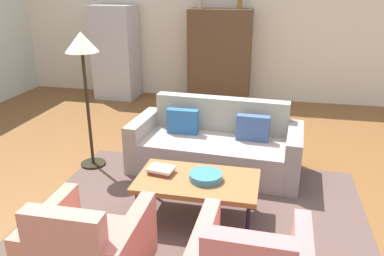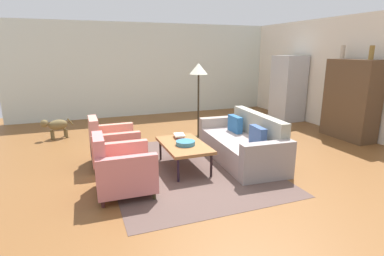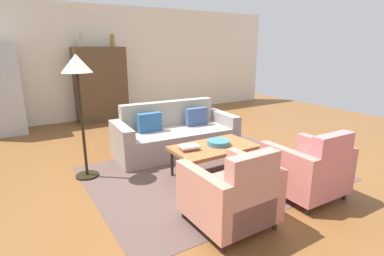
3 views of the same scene
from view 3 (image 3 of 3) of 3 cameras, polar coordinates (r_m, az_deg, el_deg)
ground_plane at (r=4.89m, az=2.09°, el=-6.57°), size 11.68×11.68×0.00m
wall_back at (r=8.24m, az=-14.10°, el=11.91°), size 9.73×0.12×2.80m
area_rug at (r=4.51m, az=3.66°, el=-8.49°), size 3.40×2.60×0.01m
couch at (r=5.32m, az=-3.34°, el=-1.47°), size 2.15×1.03×0.86m
coffee_table at (r=4.33m, az=4.13°, el=-3.88°), size 1.20×0.70×0.44m
armchair_left at (r=3.16m, az=7.75°, el=-12.66°), size 0.81×0.81×0.88m
armchair_right at (r=3.97m, az=21.36°, el=-7.62°), size 0.82×0.82×0.88m
fruit_bowl at (r=4.35m, az=5.05°, el=-2.78°), size 0.32×0.32×0.07m
book_stack at (r=4.14m, az=-0.51°, el=-3.70°), size 0.28×0.22×0.06m
cabinet at (r=7.80m, az=-16.85°, el=7.85°), size 1.20×0.51×1.80m
vase_tall at (r=7.65m, az=-20.45°, el=15.35°), size 0.10×0.10×0.30m
vase_round at (r=7.84m, az=-14.89°, el=15.71°), size 0.10×0.10×0.29m
refrigerator at (r=7.43m, az=-32.59°, el=5.97°), size 0.80×0.73×1.85m
floor_lamp at (r=4.30m, az=-20.85°, el=9.29°), size 0.40×0.40×1.72m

